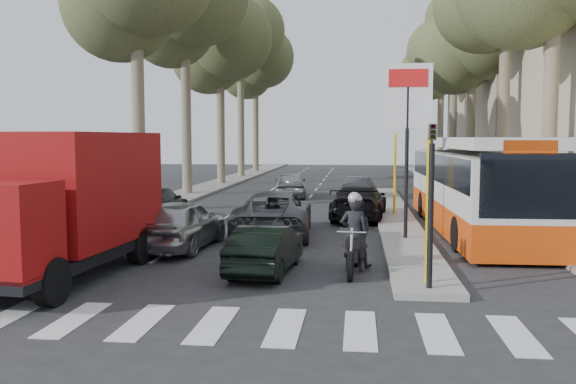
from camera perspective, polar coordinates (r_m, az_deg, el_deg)
name	(u,v)px	position (r m, az deg, el deg)	size (l,w,h in m)	color
ground	(285,275)	(14.83, -0.32, -7.80)	(120.00, 120.00, 0.00)	#28282B
sidewalk_right	(467,189)	(40.08, 16.39, 0.25)	(3.20, 70.00, 0.12)	gray
median_left	(220,183)	(43.58, -6.38, 0.80)	(2.40, 64.00, 0.12)	gray
traffic_island	(394,216)	(25.60, 9.90, -2.22)	(1.50, 26.00, 0.16)	gray
building_far	(542,75)	(50.50, 22.70, 10.05)	(11.00, 20.00, 16.00)	#B7A88E
billboard	(407,125)	(19.42, 11.10, 6.17)	(1.50, 12.10, 5.60)	yellow
traffic_light_island	(431,178)	(12.97, 13.27, 1.31)	(0.16, 0.41, 3.60)	black
tree_l_b	(187,0)	(36.63, -9.40, 17.27)	(7.40, 7.20, 14.88)	#6B604C
tree_l_c	(222,41)	(44.03, -6.18, 13.87)	(7.40, 7.20, 13.71)	#6B604C
tree_l_d	(242,35)	(52.06, -4.32, 14.44)	(7.40, 7.20, 15.66)	#6B604C
tree_l_e	(257,60)	(59.73, -2.93, 12.24)	(7.40, 7.20, 14.49)	#6B604C
tree_r_c	(475,37)	(41.61, 17.06, 13.71)	(7.40, 7.20, 13.32)	#6B604C
tree_r_d	(457,36)	(49.64, 15.49, 13.93)	(7.40, 7.20, 14.88)	#6B604C
tree_r_e	(443,58)	(57.40, 14.31, 12.03)	(7.40, 7.20, 14.10)	#6B604C
silver_hatchback	(181,224)	(18.43, -10.02, -2.94)	(1.79, 4.44, 1.51)	#A6A7AE
dark_hatchback	(266,249)	(15.04, -2.10, -5.34)	(1.24, 3.57, 1.18)	black
queue_car_a	(274,213)	(20.71, -1.36, -2.00)	(2.49, 5.40, 1.50)	#4E5256
queue_car_b	(359,202)	(24.82, 6.67, -0.91)	(2.03, 5.00, 1.45)	black
queue_car_c	(290,184)	(33.86, 0.21, 0.72)	(1.70, 4.22, 1.44)	#94979B
queue_car_d	(359,187)	(33.45, 6.64, 0.43)	(1.27, 3.64, 1.20)	#4D4F55
queue_car_e	(156,204)	(24.82, -12.29, -1.10)	(1.90, 4.66, 1.35)	black
red_truck	(65,201)	(15.32, -20.18, -0.80)	(2.88, 6.61, 3.44)	black
city_bus	(474,181)	(22.53, 17.05, 0.95)	(3.08, 12.79, 3.35)	#D7430B
motorcycle	(355,235)	(15.20, 6.27, -4.02)	(0.88, 2.36, 2.00)	black
pedestrian_near	(572,214)	(21.35, 25.06, -1.92)	(0.89, 0.44, 1.52)	#41324C
pedestrian_far	(549,205)	(22.66, 23.20, -1.14)	(1.15, 0.51, 1.78)	brown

